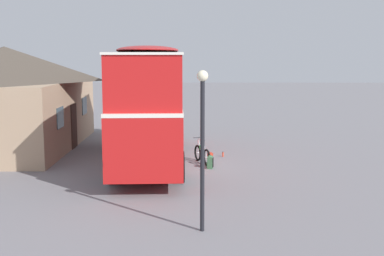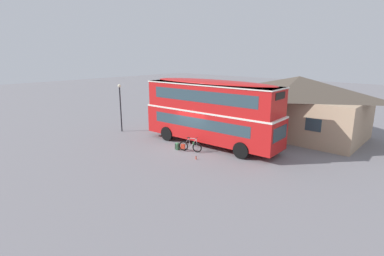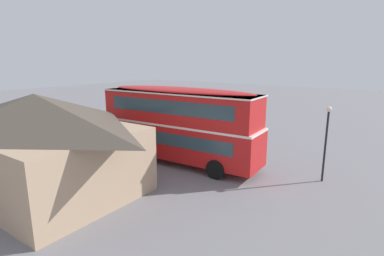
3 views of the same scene
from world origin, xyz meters
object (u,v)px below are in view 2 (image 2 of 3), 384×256
object	(u,v)px
double_decker_bus	(211,110)
water_bottle_red_squeeze	(196,158)
backpack_on_ground	(177,146)
touring_bicycle	(189,146)
street_lamp	(120,102)

from	to	relation	value
double_decker_bus	water_bottle_red_squeeze	xyz separation A→B (m)	(1.30, -3.09, -2.54)
backpack_on_ground	touring_bicycle	bearing A→B (deg)	16.18
touring_bicycle	backpack_on_ground	xyz separation A→B (m)	(-0.90, -0.26, -0.10)
touring_bicycle	street_lamp	size ratio (longest dim) A/B	0.39
water_bottle_red_squeeze	street_lamp	bearing A→B (deg)	173.99
street_lamp	touring_bicycle	bearing A→B (deg)	-0.81
touring_bicycle	backpack_on_ground	bearing A→B (deg)	-163.82
double_decker_bus	touring_bicycle	bearing A→B (deg)	-92.44
backpack_on_ground	water_bottle_red_squeeze	distance (m)	2.39
water_bottle_red_squeeze	street_lamp	xyz separation A→B (m)	(-9.50, 1.00, 2.46)
touring_bicycle	backpack_on_ground	size ratio (longest dim) A/B	3.09
touring_bicycle	street_lamp	xyz separation A→B (m)	(-8.10, 0.11, 2.19)
water_bottle_red_squeeze	street_lamp	size ratio (longest dim) A/B	0.05
touring_bicycle	backpack_on_ground	world-z (taller)	touring_bicycle
touring_bicycle	street_lamp	distance (m)	8.40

